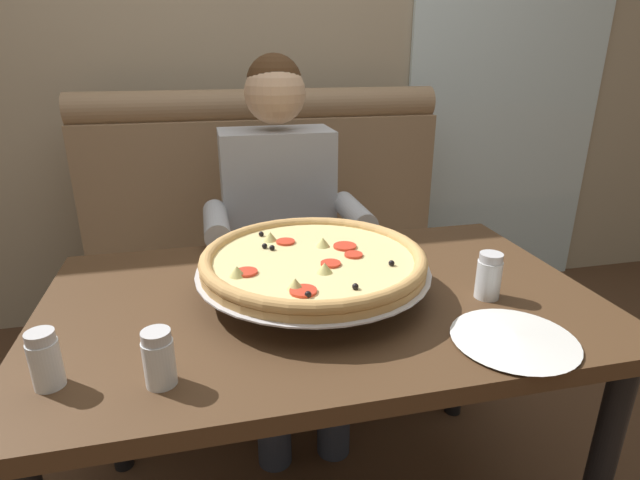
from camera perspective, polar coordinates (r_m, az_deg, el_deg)
name	(u,v)px	position (r m, az deg, el deg)	size (l,w,h in m)	color
back_wall_with_window	(250,23)	(2.52, -8.01, 23.29)	(6.00, 0.12, 2.80)	tan
window_panel	(516,25)	(2.90, 21.42, 21.82)	(1.10, 0.02, 2.80)	white
booth_bench	(275,272)	(2.14, -5.20, -3.69)	(1.54, 0.78, 1.13)	#937556
dining_table	(321,327)	(1.27, 0.17, -9.87)	(1.32, 0.80, 0.72)	#4C331E
diner_main	(282,223)	(1.78, -4.33, 1.97)	(0.54, 0.64, 1.27)	#2D3342
pizza	(313,261)	(1.21, -0.78, -2.38)	(0.56, 0.56, 0.12)	silver
shaker_parmesan	(159,362)	(0.95, -17.81, -13.05)	(0.06, 0.06, 0.11)	white
shaker_pepper_flakes	(488,279)	(1.26, 18.61, -4.21)	(0.06, 0.06, 0.11)	white
shaker_oregano	(46,363)	(1.02, -28.72, -12.20)	(0.05, 0.05, 0.11)	white
plate_near_left	(514,337)	(1.11, 21.23, -10.25)	(0.26, 0.26, 0.02)	white
patio_chair	(443,170)	(3.51, 13.78, 7.71)	(0.41, 0.42, 0.86)	black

